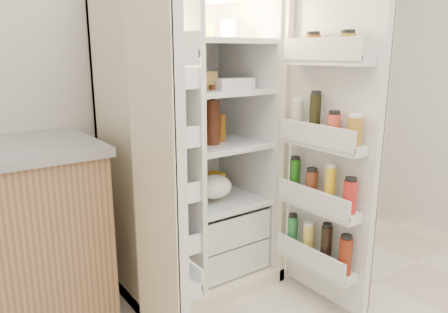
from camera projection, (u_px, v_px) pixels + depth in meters
wall_back at (165, 63)px, 2.75m from camera, size 4.00×0.02×2.70m
refrigerator at (190, 165)px, 2.61m from camera, size 0.92×0.70×1.80m
freezer_door at (159, 180)px, 1.80m from camera, size 0.15×0.40×1.72m
fridge_door at (330, 156)px, 2.29m from camera, size 0.17×0.58×1.72m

